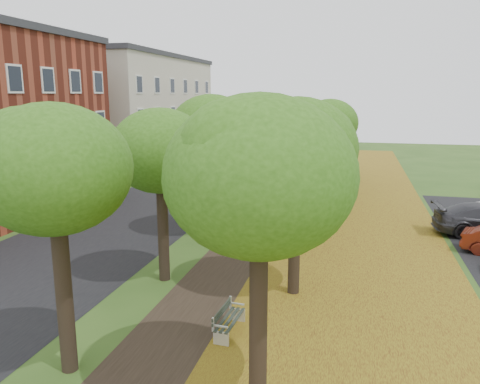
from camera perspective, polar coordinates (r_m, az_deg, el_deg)
The scene contains 8 objects.
ground at distance 12.27m, azimuth -10.75°, elevation -21.82°, with size 120.00×120.00×0.00m, color #2D4C19.
street_asphalt at distance 27.84m, azimuth -11.96°, elevation -2.47°, with size 8.00×70.00×0.01m, color black.
footpath at distance 25.52m, azimuth 3.41°, elevation -3.53°, with size 3.20×70.00×0.01m, color black.
leaf_verge at distance 25.13m, azimuth 14.71°, elevation -4.15°, with size 7.50×70.00×0.01m, color olive.
tree_row_west at distance 25.19m, azimuth -1.42°, elevation 7.27°, with size 3.70×33.70×6.36m.
tree_row_east at distance 24.36m, azimuth 9.61°, elevation 6.95°, with size 3.70×33.70×6.36m.
building_cream at distance 47.38m, azimuth -13.13°, elevation 9.66°, with size 10.30×20.30×10.40m.
bench at distance 13.95m, azimuth -1.46°, elevation -15.29°, with size 0.58×1.64×0.76m.
Camera 1 is at (4.49, -9.20, 6.76)m, focal length 35.00 mm.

